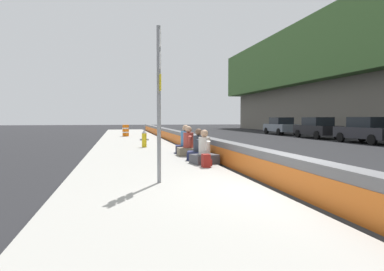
{
  "coord_description": "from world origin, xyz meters",
  "views": [
    {
      "loc": [
        -6.67,
        3.57,
        1.64
      ],
      "look_at": [
        9.36,
        0.17,
        0.82
      ],
      "focal_mm": 32.64,
      "sensor_mm": 36.0,
      "label": 1
    }
  ],
  "objects_px": {
    "seated_person_rear": "(188,146)",
    "seated_person_middle": "(199,150)",
    "fire_hydrant": "(144,139)",
    "construction_barrel": "(126,130)",
    "seated_person_far": "(186,144)",
    "route_sign_post": "(159,92)",
    "seated_person_foreground": "(204,153)",
    "backpack": "(206,161)",
    "parked_car_midline": "(281,126)",
    "parked_car_fourth": "(317,128)",
    "parked_car_third": "(367,130)"
  },
  "relations": [
    {
      "from": "seated_person_middle",
      "to": "backpack",
      "type": "bearing_deg",
      "value": 174.06
    },
    {
      "from": "route_sign_post",
      "to": "seated_person_foreground",
      "type": "xyz_separation_m",
      "value": [
        3.1,
        -1.85,
        -1.74
      ]
    },
    {
      "from": "fire_hydrant",
      "to": "seated_person_rear",
      "type": "distance_m",
      "value": 4.58
    },
    {
      "from": "seated_person_middle",
      "to": "parked_car_fourth",
      "type": "xyz_separation_m",
      "value": [
        13.37,
        -12.96,
        0.37
      ]
    },
    {
      "from": "route_sign_post",
      "to": "parked_car_midline",
      "type": "distance_m",
      "value": 28.34
    },
    {
      "from": "fire_hydrant",
      "to": "parked_car_fourth",
      "type": "bearing_deg",
      "value": -62.52
    },
    {
      "from": "construction_barrel",
      "to": "parked_car_midline",
      "type": "relative_size",
      "value": 0.21
    },
    {
      "from": "fire_hydrant",
      "to": "parked_car_third",
      "type": "bearing_deg",
      "value": -83.34
    },
    {
      "from": "seated_person_rear",
      "to": "parked_car_third",
      "type": "relative_size",
      "value": 0.26
    },
    {
      "from": "seated_person_far",
      "to": "construction_barrel",
      "type": "bearing_deg",
      "value": 8.73
    },
    {
      "from": "seated_person_rear",
      "to": "seated_person_far",
      "type": "relative_size",
      "value": 0.98
    },
    {
      "from": "seated_person_rear",
      "to": "parked_car_fourth",
      "type": "relative_size",
      "value": 0.26
    },
    {
      "from": "seated_person_foreground",
      "to": "seated_person_far",
      "type": "relative_size",
      "value": 0.93
    },
    {
      "from": "fire_hydrant",
      "to": "seated_person_middle",
      "type": "bearing_deg",
      "value": -165.47
    },
    {
      "from": "seated_person_rear",
      "to": "seated_person_middle",
      "type": "bearing_deg",
      "value": -177.28
    },
    {
      "from": "seated_person_foreground",
      "to": "construction_barrel",
      "type": "relative_size",
      "value": 1.18
    },
    {
      "from": "seated_person_foreground",
      "to": "fire_hydrant",
      "type": "bearing_deg",
      "value": 12.06
    },
    {
      "from": "backpack",
      "to": "parked_car_fourth",
      "type": "distance_m",
      "value": 20.15
    },
    {
      "from": "construction_barrel",
      "to": "seated_person_foreground",
      "type": "bearing_deg",
      "value": -173.14
    },
    {
      "from": "seated_person_foreground",
      "to": "parked_car_fourth",
      "type": "xyz_separation_m",
      "value": [
        14.4,
        -13.0,
        0.37
      ]
    },
    {
      "from": "route_sign_post",
      "to": "seated_person_foreground",
      "type": "distance_m",
      "value": 4.01
    },
    {
      "from": "seated_person_far",
      "to": "parked_car_third",
      "type": "relative_size",
      "value": 0.26
    },
    {
      "from": "parked_car_third",
      "to": "parked_car_midline",
      "type": "xyz_separation_m",
      "value": [
        12.4,
        -0.06,
        0.0
      ]
    },
    {
      "from": "backpack",
      "to": "parked_car_midline",
      "type": "distance_m",
      "value": 25.52
    },
    {
      "from": "seated_person_rear",
      "to": "backpack",
      "type": "relative_size",
      "value": 2.94
    },
    {
      "from": "construction_barrel",
      "to": "parked_car_fourth",
      "type": "distance_m",
      "value": 15.61
    },
    {
      "from": "route_sign_post",
      "to": "backpack",
      "type": "relative_size",
      "value": 9.0
    },
    {
      "from": "fire_hydrant",
      "to": "parked_car_midline",
      "type": "height_order",
      "value": "parked_car_midline"
    },
    {
      "from": "route_sign_post",
      "to": "parked_car_third",
      "type": "bearing_deg",
      "value": -51.85
    },
    {
      "from": "backpack",
      "to": "parked_car_midline",
      "type": "relative_size",
      "value": 0.09
    },
    {
      "from": "fire_hydrant",
      "to": "construction_barrel",
      "type": "xyz_separation_m",
      "value": [
        11.18,
        0.7,
        0.03
      ]
    },
    {
      "from": "parked_car_midline",
      "to": "construction_barrel",
      "type": "bearing_deg",
      "value": 100.82
    },
    {
      "from": "seated_person_rear",
      "to": "construction_barrel",
      "type": "height_order",
      "value": "seated_person_rear"
    },
    {
      "from": "fire_hydrant",
      "to": "seated_person_rear",
      "type": "bearing_deg",
      "value": -161.64
    },
    {
      "from": "seated_person_rear",
      "to": "parked_car_midline",
      "type": "height_order",
      "value": "parked_car_midline"
    },
    {
      "from": "route_sign_post",
      "to": "seated_person_far",
      "type": "bearing_deg",
      "value": -15.95
    },
    {
      "from": "parked_car_third",
      "to": "parked_car_midline",
      "type": "height_order",
      "value": "same"
    },
    {
      "from": "seated_person_middle",
      "to": "seated_person_far",
      "type": "xyz_separation_m",
      "value": [
        2.53,
        -0.01,
        0.03
      ]
    },
    {
      "from": "fire_hydrant",
      "to": "parked_car_midline",
      "type": "distance_m",
      "value": 20.24
    },
    {
      "from": "seated_person_foreground",
      "to": "parked_car_third",
      "type": "xyz_separation_m",
      "value": [
        8.57,
        -13.0,
        0.37
      ]
    },
    {
      "from": "seated_person_middle",
      "to": "seated_person_far",
      "type": "relative_size",
      "value": 0.93
    },
    {
      "from": "fire_hydrant",
      "to": "parked_car_third",
      "type": "relative_size",
      "value": 0.19
    },
    {
      "from": "seated_person_middle",
      "to": "backpack",
      "type": "xyz_separation_m",
      "value": [
        -1.89,
        0.2,
        -0.16
      ]
    },
    {
      "from": "backpack",
      "to": "parked_car_third",
      "type": "distance_m",
      "value": 16.19
    },
    {
      "from": "fire_hydrant",
      "to": "seated_person_rear",
      "type": "relative_size",
      "value": 0.75
    },
    {
      "from": "route_sign_post",
      "to": "construction_barrel",
      "type": "bearing_deg",
      "value": 0.88
    },
    {
      "from": "parked_car_third",
      "to": "seated_person_rear",
      "type": "bearing_deg",
      "value": 114.87
    },
    {
      "from": "parked_car_midline",
      "to": "parked_car_third",
      "type": "bearing_deg",
      "value": 179.74
    },
    {
      "from": "parked_car_third",
      "to": "seated_person_foreground",
      "type": "bearing_deg",
      "value": 123.38
    },
    {
      "from": "route_sign_post",
      "to": "seated_person_foreground",
      "type": "height_order",
      "value": "route_sign_post"
    }
  ]
}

